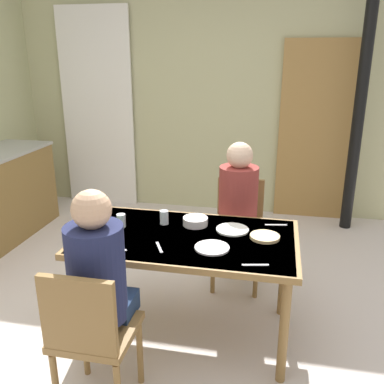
{
  "coord_description": "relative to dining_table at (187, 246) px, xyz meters",
  "views": [
    {
      "loc": [
        0.95,
        -2.38,
        1.84
      ],
      "look_at": [
        0.42,
        0.17,
        0.97
      ],
      "focal_mm": 39.06,
      "sensor_mm": 36.0,
      "label": 1
    }
  ],
  "objects": [
    {
      "name": "ground_plane",
      "position": [
        -0.42,
        -0.02,
        -0.65
      ],
      "size": [
        6.59,
        6.59,
        0.0
      ],
      "primitive_type": "plane",
      "color": "beige"
    },
    {
      "name": "wall_back",
      "position": [
        -0.42,
        2.51,
        0.76
      ],
      "size": [
        4.54,
        0.1,
        2.83
      ],
      "primitive_type": "cube",
      "color": "#B3B183",
      "rests_on": "ground_plane"
    },
    {
      "name": "door_wooden",
      "position": [
        0.94,
        2.43,
        0.35
      ],
      "size": [
        0.8,
        0.05,
        2.0
      ],
      "primitive_type": "cube",
      "color": "olive",
      "rests_on": "ground_plane"
    },
    {
      "name": "stove_pipe_column",
      "position": [
        1.33,
        2.16,
        0.76
      ],
      "size": [
        0.12,
        0.12,
        2.83
      ],
      "primitive_type": "cylinder",
      "color": "black",
      "rests_on": "ground_plane"
    },
    {
      "name": "curtain_panel",
      "position": [
        -1.65,
        2.41,
        0.54
      ],
      "size": [
        0.9,
        0.03,
        2.38
      ],
      "primitive_type": "cube",
      "color": "white",
      "rests_on": "ground_plane"
    },
    {
      "name": "dining_table",
      "position": [
        0.0,
        0.0,
        0.0
      ],
      "size": [
        1.41,
        0.83,
        0.72
      ],
      "color": "olive",
      "rests_on": "ground_plane"
    },
    {
      "name": "chair_near_diner",
      "position": [
        -0.34,
        -0.77,
        -0.15
      ],
      "size": [
        0.4,
        0.4,
        0.87
      ],
      "color": "olive",
      "rests_on": "ground_plane"
    },
    {
      "name": "chair_far_diner",
      "position": [
        0.26,
        0.77,
        -0.15
      ],
      "size": [
        0.4,
        0.4,
        0.87
      ],
      "rotation": [
        0.0,
        0.0,
        3.14
      ],
      "color": "olive",
      "rests_on": "ground_plane"
    },
    {
      "name": "person_near_diner",
      "position": [
        -0.34,
        -0.63,
        0.13
      ],
      "size": [
        0.3,
        0.37,
        0.77
      ],
      "color": "#1B2D4E",
      "rests_on": "ground_plane"
    },
    {
      "name": "person_far_diner",
      "position": [
        0.26,
        0.63,
        0.13
      ],
      "size": [
        0.3,
        0.37,
        0.77
      ],
      "rotation": [
        0.0,
        0.0,
        3.14
      ],
      "color": "maroon",
      "rests_on": "ground_plane"
    },
    {
      "name": "water_bottle_green_near",
      "position": [
        -0.53,
        -0.16,
        0.2
      ],
      "size": [
        0.08,
        0.08,
        0.28
      ],
      "color": "#29A35D",
      "rests_on": "dining_table"
    },
    {
      "name": "serving_bowl_center",
      "position": [
        0.02,
        0.19,
        0.1
      ],
      "size": [
        0.17,
        0.17,
        0.05
      ],
      "primitive_type": "cylinder",
      "color": "silver",
      "rests_on": "dining_table"
    },
    {
      "name": "dinner_plate_near_left",
      "position": [
        0.28,
        0.15,
        0.08
      ],
      "size": [
        0.22,
        0.22,
        0.01
      ],
      "primitive_type": "cylinder",
      "color": "white",
      "rests_on": "dining_table"
    },
    {
      "name": "dinner_plate_near_right",
      "position": [
        0.19,
        -0.15,
        0.08
      ],
      "size": [
        0.21,
        0.21,
        0.01
      ],
      "primitive_type": "cylinder",
      "color": "white",
      "rests_on": "dining_table"
    },
    {
      "name": "drinking_glass_by_near_diner",
      "position": [
        -0.2,
        0.16,
        0.12
      ],
      "size": [
        0.06,
        0.06,
        0.1
      ],
      "primitive_type": "cylinder",
      "color": "silver",
      "rests_on": "dining_table"
    },
    {
      "name": "drinking_glass_by_far_diner",
      "position": [
        -0.47,
        0.06,
        0.12
      ],
      "size": [
        0.06,
        0.06,
        0.09
      ],
      "primitive_type": "cylinder",
      "color": "silver",
      "rests_on": "dining_table"
    },
    {
      "name": "bread_plate_sliced",
      "position": [
        0.49,
        0.07,
        0.08
      ],
      "size": [
        0.19,
        0.19,
        0.02
      ],
      "primitive_type": "cylinder",
      "color": "#DBB77A",
      "rests_on": "dining_table"
    },
    {
      "name": "cutlery_knife_near",
      "position": [
        -0.37,
        -0.24,
        0.08
      ],
      "size": [
        0.13,
        0.11,
        0.0
      ],
      "primitive_type": "cube",
      "rotation": [
        0.0,
        0.0,
        2.45
      ],
      "color": "silver",
      "rests_on": "dining_table"
    },
    {
      "name": "cutlery_fork_near",
      "position": [
        0.45,
        -0.31,
        0.08
      ],
      "size": [
        0.15,
        0.05,
        0.0
      ],
      "primitive_type": "cube",
      "rotation": [
        0.0,
        0.0,
        3.35
      ],
      "color": "silver",
      "rests_on": "dining_table"
    },
    {
      "name": "cutlery_knife_far",
      "position": [
        0.56,
        0.3,
        0.08
      ],
      "size": [
        0.15,
        0.04,
        0.0
      ],
      "primitive_type": "cube",
      "rotation": [
        0.0,
        0.0,
        0.19
      ],
      "color": "silver",
      "rests_on": "dining_table"
    },
    {
      "name": "cutlery_fork_far",
      "position": [
        -0.13,
        -0.2,
        0.08
      ],
      "size": [
        0.08,
        0.14,
        0.0
      ],
      "primitive_type": "cube",
      "rotation": [
        0.0,
        0.0,
        5.18
      ],
      "color": "silver",
      "rests_on": "dining_table"
    }
  ]
}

